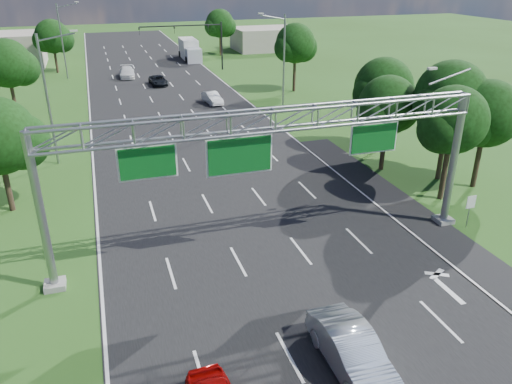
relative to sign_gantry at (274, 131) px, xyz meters
name	(u,v)px	position (x,y,z in m)	size (l,w,h in m)	color
ground	(199,149)	(-0.33, 18.00, -6.89)	(220.00, 220.00, 0.00)	#284D17
road	(199,149)	(-0.33, 18.00, -6.89)	(18.00, 180.00, 0.02)	black
road_flare	(406,211)	(9.87, 2.00, -6.89)	(3.00, 30.00, 0.02)	black
sign_gantry	(274,131)	(0.00, 0.00, 0.00)	(23.50, 1.00, 9.56)	gray
regulatory_sign	(471,205)	(12.07, -1.02, -5.38)	(0.60, 0.08, 2.10)	gray
traffic_signal	(198,35)	(7.15, 53.00, -1.72)	(12.21, 0.24, 7.00)	black
streetlight_l_near	(49,94)	(-11.63, 18.00, -1.31)	(2.97, 0.22, 10.16)	gray
streetlight_l_far	(63,37)	(-11.63, 53.00, -1.31)	(2.97, 0.22, 10.16)	gray
streetlight_r_mid	(282,58)	(10.97, 28.00, -1.31)	(2.97, 0.22, 10.16)	gray
tree_cluster_right	(430,105)	(14.47, 7.19, -1.58)	(9.91, 14.60, 8.68)	#2D2116
tree_verge_lb	(8,66)	(-16.25, 33.04, -1.48)	(5.76, 4.80, 8.06)	#2D2116
tree_verge_lc	(53,38)	(-13.25, 58.04, -1.92)	(5.76, 4.80, 7.62)	#2D2116
tree_verge_rd	(296,45)	(15.75, 36.04, -1.26)	(5.76, 4.80, 8.28)	#2D2116
tree_verge_re	(220,25)	(13.75, 66.04, -1.70)	(5.76, 4.80, 7.84)	#2D2116
building_right	(267,39)	(23.67, 70.00, -4.89)	(12.00, 9.00, 4.00)	#A59A8A
silver_sedan	(352,351)	(-0.06, -9.30, -6.06)	(1.77, 5.08, 1.67)	silver
car_queue_a	(127,72)	(-3.72, 51.27, -6.17)	(2.03, 5.00, 1.45)	white
car_queue_b	(158,80)	(-0.19, 44.83, -6.29)	(2.01, 4.36, 1.21)	black
car_queue_d	(212,98)	(4.35, 32.95, -6.24)	(1.38, 3.96, 1.31)	silver
box_truck	(190,50)	(7.67, 63.46, -5.32)	(2.66, 8.71, 3.28)	silver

